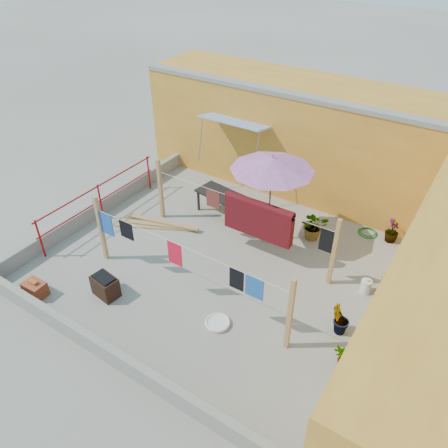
{
  "coord_description": "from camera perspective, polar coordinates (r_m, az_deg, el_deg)",
  "views": [
    {
      "loc": [
        4.58,
        -6.84,
        7.05
      ],
      "look_at": [
        -0.1,
        0.3,
        0.97
      ],
      "focal_mm": 35.0,
      "sensor_mm": 36.0,
      "label": 1
    }
  ],
  "objects": [
    {
      "name": "ground",
      "position": [
        10.84,
        -0.45,
        -5.12
      ],
      "size": [
        80.0,
        80.0,
        0.0
      ],
      "primitive_type": "plane",
      "color": "#9E998E",
      "rests_on": "ground"
    },
    {
      "name": "wall_back",
      "position": [
        13.39,
        12.74,
        10.6
      ],
      "size": [
        11.0,
        3.27,
        3.21
      ],
      "color": "gold",
      "rests_on": "ground"
    },
    {
      "name": "parapet_front",
      "position": [
        8.84,
        -13.96,
        -16.59
      ],
      "size": [
        8.3,
        0.16,
        0.44
      ],
      "primitive_type": "cube",
      "color": "gray",
      "rests_on": "ground"
    },
    {
      "name": "parapet_left",
      "position": [
        12.98,
        -15.65,
        2.25
      ],
      "size": [
        0.16,
        7.3,
        0.44
      ],
      "primitive_type": "cube",
      "color": "gray",
      "rests_on": "ground"
    },
    {
      "name": "red_railing",
      "position": [
        12.46,
        -15.94,
        3.43
      ],
      "size": [
        0.05,
        4.2,
        1.1
      ],
      "color": "#A21015",
      "rests_on": "ground"
    },
    {
      "name": "clothesline_rig",
      "position": [
        10.38,
        3.27,
        0.01
      ],
      "size": [
        5.09,
        2.35,
        1.8
      ],
      "color": "tan",
      "rests_on": "ground"
    },
    {
      "name": "patio_umbrella",
      "position": [
        10.49,
        6.35,
        7.76
      ],
      "size": [
        2.39,
        2.39,
        2.46
      ],
      "color": "gray",
      "rests_on": "ground"
    },
    {
      "name": "outdoor_table",
      "position": [
        12.25,
        -0.35,
        3.74
      ],
      "size": [
        1.53,
        0.92,
        0.67
      ],
      "color": "black",
      "rests_on": "ground"
    },
    {
      "name": "brick_stack",
      "position": [
        10.77,
        -23.43,
        -7.78
      ],
      "size": [
        0.51,
        0.38,
        0.43
      ],
      "color": "#A04125",
      "rests_on": "ground"
    },
    {
      "name": "lumber_pile",
      "position": [
        12.15,
        -8.66,
        -0.05
      ],
      "size": [
        2.19,
        1.14,
        0.14
      ],
      "color": "tan",
      "rests_on": "ground"
    },
    {
      "name": "brazier",
      "position": [
        10.21,
        -15.25,
        -7.81
      ],
      "size": [
        0.64,
        0.47,
        0.53
      ],
      "color": "black",
      "rests_on": "ground"
    },
    {
      "name": "white_basin",
      "position": [
        9.38,
        -0.85,
        -12.79
      ],
      "size": [
        0.53,
        0.53,
        0.09
      ],
      "color": "silver",
      "rests_on": "ground"
    },
    {
      "name": "water_jug_a",
      "position": [
        10.48,
        18.03,
        -7.75
      ],
      "size": [
        0.24,
        0.24,
        0.38
      ],
      "color": "silver",
      "rests_on": "ground"
    },
    {
      "name": "water_jug_b",
      "position": [
        10.2,
        19.51,
        -9.61
      ],
      "size": [
        0.24,
        0.24,
        0.37
      ],
      "color": "silver",
      "rests_on": "ground"
    },
    {
      "name": "green_hose",
      "position": [
        12.4,
        18.25,
        -1.05
      ],
      "size": [
        0.51,
        0.51,
        0.08
      ],
      "color": "#186E23",
      "rests_on": "ground"
    },
    {
      "name": "plant_back_a",
      "position": [
        11.65,
        11.67,
        -0.22
      ],
      "size": [
        0.92,
        0.88,
        0.79
      ],
      "primitive_type": "imported",
      "rotation": [
        0.0,
        0.0,
        0.52
      ],
      "color": "#195A19",
      "rests_on": "ground"
    },
    {
      "name": "plant_back_b",
      "position": [
        12.16,
        21.1,
        -0.85
      ],
      "size": [
        0.37,
        0.37,
        0.64
      ],
      "primitive_type": "imported",
      "rotation": [
        0.0,
        0.0,
        1.54
      ],
      "color": "#195A19",
      "rests_on": "ground"
    },
    {
      "name": "plant_right_a",
      "position": [
        10.31,
        20.33,
        -7.49
      ],
      "size": [
        0.5,
        0.47,
        0.78
      ],
      "primitive_type": "imported",
      "rotation": [
        0.0,
        0.0,
        2.5
      ],
      "color": "#195A19",
      "rests_on": "ground"
    },
    {
      "name": "plant_right_b",
      "position": [
        9.31,
        14.89,
        -12.03
      ],
      "size": [
        0.5,
        0.52,
        0.73
      ],
      "primitive_type": "imported",
      "rotation": [
        0.0,
        0.0,
        4.09
      ],
      "color": "#195A19",
      "rests_on": "ground"
    },
    {
      "name": "plant_right_c",
      "position": [
        8.78,
        15.87,
        -16.79
      ],
      "size": [
        0.7,
        0.69,
        0.58
      ],
      "primitive_type": "imported",
      "rotation": [
        0.0,
        0.0,
        5.52
      ],
      "color": "#195A19",
      "rests_on": "ground"
    }
  ]
}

